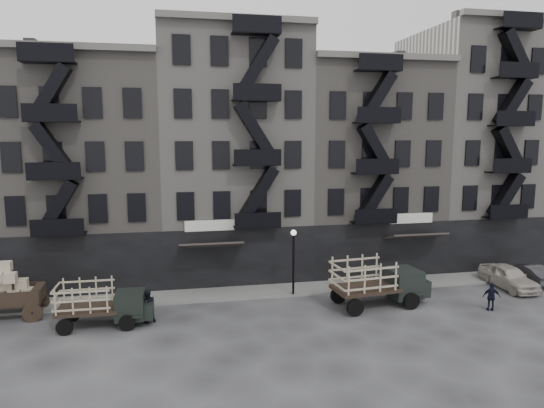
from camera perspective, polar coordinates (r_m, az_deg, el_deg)
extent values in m
plane|color=#38383A|center=(28.18, -2.32, -12.90)|extent=(140.00, 140.00, 0.00)
cube|color=slate|center=(31.64, -3.37, -10.33)|extent=(55.00, 2.50, 0.15)
cube|color=slate|center=(36.56, -20.61, 3.59)|extent=(10.00, 10.00, 15.00)
cube|color=black|center=(32.65, -21.52, -6.80)|extent=(10.00, 0.35, 4.00)
cube|color=#595651|center=(31.78, -22.93, 16.76)|extent=(10.00, 0.50, 0.40)
cube|color=#4C4744|center=(37.46, -25.98, 15.83)|extent=(0.70, 0.70, 1.20)
cube|color=#4C4744|center=(36.52, -17.26, 16.50)|extent=(0.70, 0.70, 1.20)
cube|color=gray|center=(36.20, -4.82, 5.64)|extent=(10.00, 10.00, 17.00)
cube|color=black|center=(32.32, -3.71, -6.36)|extent=(10.00, 0.35, 4.00)
cube|color=#595651|center=(31.81, -3.94, 21.04)|extent=(10.00, 0.50, 0.40)
cube|color=#4C4744|center=(36.70, -9.96, 19.88)|extent=(0.70, 0.70, 1.20)
cube|color=#4C4744|center=(37.25, -0.94, 19.82)|extent=(0.70, 0.70, 1.20)
cube|color=slate|center=(38.65, 10.14, 4.23)|extent=(10.00, 10.00, 15.00)
cube|color=black|center=(34.98, 12.84, -5.41)|extent=(10.00, 0.35, 4.00)
cube|color=#595651|center=(34.16, 13.73, 16.54)|extent=(10.00, 0.50, 0.40)
cube|color=#4C4744|center=(37.95, 6.06, 16.50)|extent=(0.70, 0.70, 1.20)
cube|color=#4C4744|center=(39.89, 13.94, 15.91)|extent=(0.70, 0.70, 1.20)
cube|color=gray|center=(43.21, 22.73, 6.14)|extent=(10.00, 10.00, 18.00)
cube|color=black|center=(40.03, 26.09, -4.33)|extent=(10.00, 0.35, 4.00)
cube|color=#595651|center=(39.81, 27.86, 19.03)|extent=(10.00, 0.50, 0.40)
cube|color=#4C4744|center=(42.43, 19.94, 19.31)|extent=(0.70, 0.70, 1.20)
cube|color=#4C4744|center=(45.40, 26.22, 18.21)|extent=(0.70, 0.70, 1.20)
cylinder|color=black|center=(30.52, 2.53, -7.25)|extent=(0.14, 0.14, 4.00)
sphere|color=silver|center=(30.02, 2.55, -3.39)|extent=(0.36, 0.36, 0.36)
cube|color=black|center=(31.03, -28.50, -10.04)|extent=(3.54, 2.01, 0.19)
cylinder|color=black|center=(29.98, -26.36, -11.40)|extent=(1.05, 0.15, 1.05)
cylinder|color=black|center=(31.75, -25.65, -10.25)|extent=(1.05, 0.15, 1.05)
cube|color=black|center=(30.57, -25.74, -9.37)|extent=(0.56, 1.55, 0.76)
cube|color=black|center=(27.98, -20.78, -11.48)|extent=(3.18, 1.89, 0.17)
cube|color=black|center=(27.64, -16.35, -11.31)|extent=(1.51, 1.69, 1.40)
cube|color=black|center=(27.66, -14.56, -11.84)|extent=(0.76, 1.40, 0.84)
cylinder|color=black|center=(27.01, -16.69, -13.27)|extent=(0.84, 0.21, 0.84)
cylinder|color=black|center=(28.74, -16.29, -11.91)|extent=(0.84, 0.21, 0.84)
cylinder|color=black|center=(27.53, -23.22, -13.19)|extent=(0.84, 0.21, 0.84)
cylinder|color=black|center=(29.23, -22.41, -11.88)|extent=(0.84, 0.21, 0.84)
cube|color=black|center=(29.43, 10.94, -9.72)|extent=(3.96, 2.60, 0.20)
cube|color=black|center=(30.63, 15.17, -8.92)|extent=(1.97, 2.16, 1.65)
cube|color=black|center=(31.26, 16.70, -9.26)|extent=(1.06, 1.74, 0.99)
cylinder|color=black|center=(29.94, 16.08, -10.91)|extent=(1.01, 0.35, 0.99)
cylinder|color=black|center=(31.70, 13.87, -9.74)|extent=(1.01, 0.35, 0.99)
cylinder|color=black|center=(28.19, 9.76, -11.93)|extent=(1.01, 0.35, 0.99)
cylinder|color=black|center=(30.04, 7.83, -10.59)|extent=(1.01, 0.35, 0.99)
imported|color=#B3ACA0|center=(36.04, 26.06, -7.69)|extent=(1.96, 4.58, 1.54)
imported|color=#262629|center=(37.96, 27.83, -7.19)|extent=(1.56, 4.08, 1.33)
imported|color=black|center=(27.65, -14.46, -11.58)|extent=(1.06, 0.94, 1.82)
imported|color=black|center=(31.21, 24.41, -9.91)|extent=(1.05, 0.72, 1.65)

